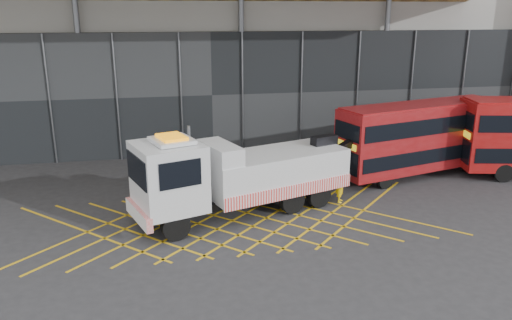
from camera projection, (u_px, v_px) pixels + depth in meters
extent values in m
plane|color=#29292C|center=(198.00, 223.00, 22.63)|extent=(120.00, 120.00, 0.00)
cube|color=gold|center=(87.00, 232.00, 21.74)|extent=(7.16, 7.16, 0.01)
cube|color=gold|center=(87.00, 232.00, 21.74)|extent=(7.16, 7.16, 0.01)
cube|color=gold|center=(125.00, 229.00, 22.04)|extent=(7.16, 7.16, 0.01)
cube|color=gold|center=(125.00, 229.00, 22.04)|extent=(7.16, 7.16, 0.01)
cube|color=gold|center=(162.00, 226.00, 22.34)|extent=(7.16, 7.16, 0.01)
cube|color=gold|center=(162.00, 226.00, 22.34)|extent=(7.16, 7.16, 0.01)
cube|color=gold|center=(198.00, 223.00, 22.63)|extent=(7.16, 7.16, 0.01)
cube|color=gold|center=(198.00, 223.00, 22.63)|extent=(7.16, 7.16, 0.01)
cube|color=gold|center=(232.00, 221.00, 22.93)|extent=(7.16, 7.16, 0.01)
cube|color=gold|center=(232.00, 221.00, 22.93)|extent=(7.16, 7.16, 0.01)
cube|color=gold|center=(266.00, 218.00, 23.22)|extent=(7.16, 7.16, 0.01)
cube|color=gold|center=(266.00, 218.00, 23.22)|extent=(7.16, 7.16, 0.01)
cube|color=gold|center=(300.00, 215.00, 23.52)|extent=(7.16, 7.16, 0.01)
cube|color=gold|center=(300.00, 215.00, 23.52)|extent=(7.16, 7.16, 0.01)
cube|color=gold|center=(332.00, 213.00, 23.81)|extent=(7.16, 7.16, 0.01)
cube|color=gold|center=(332.00, 213.00, 23.81)|extent=(7.16, 7.16, 0.01)
cube|color=gold|center=(363.00, 210.00, 24.11)|extent=(7.16, 7.16, 0.01)
cube|color=gold|center=(363.00, 210.00, 24.11)|extent=(7.16, 7.16, 0.01)
cube|color=gray|center=(199.00, 15.00, 38.29)|extent=(55.00, 14.00, 18.00)
cube|color=black|center=(211.00, 94.00, 32.86)|extent=(55.00, 0.80, 8.00)
cylinder|color=#595B60|center=(83.00, 83.00, 30.91)|extent=(0.36, 0.36, 10.00)
cylinder|color=#595B60|center=(242.00, 79.00, 32.75)|extent=(0.36, 0.36, 10.00)
cylinder|color=#595B60|center=(384.00, 75.00, 34.60)|extent=(0.36, 0.36, 10.00)
cube|color=black|center=(247.00, 196.00, 23.74)|extent=(10.49, 4.52, 0.39)
cube|color=silver|center=(169.00, 177.00, 21.45)|extent=(3.47, 3.54, 2.93)
cube|color=black|center=(136.00, 170.00, 20.65)|extent=(0.85, 2.36, 1.24)
cube|color=red|center=(139.00, 214.00, 21.19)|extent=(1.21, 2.86, 0.62)
cube|color=orange|center=(172.00, 137.00, 21.06)|extent=(1.40, 1.61, 0.14)
cube|color=silver|center=(275.00, 170.00, 24.19)|extent=(7.52, 4.92, 1.80)
cube|color=red|center=(291.00, 192.00, 23.19)|extent=(6.63, 2.32, 0.62)
cube|color=silver|center=(220.00, 152.00, 22.42)|extent=(1.94, 2.92, 0.79)
cube|color=black|center=(324.00, 141.00, 25.29)|extent=(1.46, 0.97, 0.56)
cube|color=black|center=(341.00, 149.00, 25.98)|extent=(2.46, 1.17, 1.22)
cylinder|color=black|center=(176.00, 226.00, 20.87)|extent=(1.30, 0.77, 1.24)
cylinder|color=black|center=(157.00, 207.00, 22.84)|extent=(1.30, 0.77, 1.24)
cylinder|color=black|center=(319.00, 195.00, 24.42)|extent=(1.30, 0.77, 1.24)
cylinder|color=black|center=(292.00, 181.00, 26.39)|extent=(1.30, 0.77, 1.24)
cylinder|color=#595B60|center=(190.00, 152.00, 22.91)|extent=(0.16, 0.16, 2.48)
cube|color=maroon|center=(420.00, 136.00, 28.80)|extent=(10.66, 5.00, 3.67)
cube|color=black|center=(419.00, 150.00, 29.04)|extent=(10.28, 4.95, 0.80)
cube|color=black|center=(422.00, 122.00, 28.56)|extent=(10.28, 4.95, 0.90)
cube|color=black|center=(345.00, 161.00, 26.84)|extent=(0.60, 2.06, 1.23)
cube|color=black|center=(347.00, 131.00, 26.36)|extent=(0.60, 2.06, 0.90)
cube|color=yellow|center=(346.00, 145.00, 26.57)|extent=(0.49, 1.65, 0.33)
cube|color=maroon|center=(424.00, 104.00, 28.26)|extent=(10.41, 4.76, 0.11)
cylinder|color=black|center=(385.00, 180.00, 27.02)|extent=(1.02, 0.53, 0.98)
cylinder|color=black|center=(361.00, 169.00, 28.84)|extent=(1.02, 0.53, 0.98)
cylinder|color=black|center=(469.00, 165.00, 29.68)|extent=(1.02, 0.53, 0.98)
cylinder|color=black|center=(442.00, 156.00, 31.50)|extent=(1.02, 0.53, 0.98)
cube|color=black|center=(462.00, 149.00, 28.85)|extent=(0.54, 2.21, 1.30)
cube|color=black|center=(466.00, 119.00, 28.34)|extent=(0.54, 2.21, 0.95)
cube|color=yellow|center=(464.00, 133.00, 28.57)|extent=(0.44, 1.76, 0.35)
cylinder|color=black|center=(504.00, 173.00, 28.03)|extent=(1.08, 0.52, 1.04)
cylinder|color=black|center=(487.00, 161.00, 30.19)|extent=(1.08, 0.52, 1.04)
imported|color=yellow|center=(341.00, 186.00, 24.97)|extent=(0.63, 0.74, 1.73)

